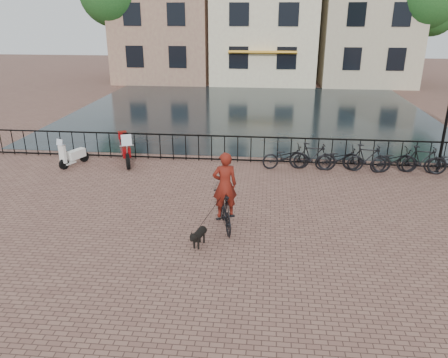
# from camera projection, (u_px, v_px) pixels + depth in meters

# --- Properties ---
(ground) EXTENTS (100.00, 100.00, 0.00)m
(ground) POSITION_uv_depth(u_px,v_px,m) (209.00, 282.00, 9.27)
(ground) COLOR brown
(ground) RESTS_ON ground
(canal_water) EXTENTS (20.00, 20.00, 0.00)m
(canal_water) POSITION_uv_depth(u_px,v_px,m) (250.00, 111.00, 25.33)
(canal_water) COLOR black
(canal_water) RESTS_ON ground
(railing) EXTENTS (20.00, 0.05, 1.02)m
(railing) POSITION_uv_depth(u_px,v_px,m) (238.00, 149.00, 16.52)
(railing) COLOR black
(railing) RESTS_ON ground
(canal_house_mid) EXTENTS (8.00, 9.50, 11.80)m
(canal_house_mid) POSITION_uv_depth(u_px,v_px,m) (265.00, 5.00, 34.96)
(canal_house_mid) COLOR beige
(canal_house_mid) RESTS_ON ground
(cyclist) EXTENTS (0.96, 1.85, 2.44)m
(cyclist) POSITION_uv_depth(u_px,v_px,m) (225.00, 195.00, 11.29)
(cyclist) COLOR black
(cyclist) RESTS_ON ground
(dog) EXTENTS (0.43, 0.78, 0.50)m
(dog) POSITION_uv_depth(u_px,v_px,m) (199.00, 236.00, 10.63)
(dog) COLOR black
(dog) RESTS_ON ground
(motorcycle) EXTENTS (1.18, 1.91, 1.35)m
(motorcycle) POSITION_uv_depth(u_px,v_px,m) (125.00, 146.00, 16.32)
(motorcycle) COLOR maroon
(motorcycle) RESTS_ON ground
(scooter) EXTENTS (0.82, 1.30, 1.17)m
(scooter) POSITION_uv_depth(u_px,v_px,m) (73.00, 150.00, 16.10)
(scooter) COLOR white
(scooter) RESTS_ON ground
(parked_bike_0) EXTENTS (1.79, 0.86, 0.90)m
(parked_bike_0) POSITION_uv_depth(u_px,v_px,m) (286.00, 157.00, 15.80)
(parked_bike_0) COLOR black
(parked_bike_0) RESTS_ON ground
(parked_bike_1) EXTENTS (1.70, 0.61, 1.00)m
(parked_bike_1) POSITION_uv_depth(u_px,v_px,m) (313.00, 156.00, 15.69)
(parked_bike_1) COLOR black
(parked_bike_1) RESTS_ON ground
(parked_bike_2) EXTENTS (1.73, 0.64, 0.90)m
(parked_bike_2) POSITION_uv_depth(u_px,v_px,m) (339.00, 159.00, 15.62)
(parked_bike_2) COLOR black
(parked_bike_2) RESTS_ON ground
(parked_bike_3) EXTENTS (1.71, 0.69, 1.00)m
(parked_bike_3) POSITION_uv_depth(u_px,v_px,m) (367.00, 158.00, 15.51)
(parked_bike_3) COLOR black
(parked_bike_3) RESTS_ON ground
(parked_bike_4) EXTENTS (1.79, 0.85, 0.90)m
(parked_bike_4) POSITION_uv_depth(u_px,v_px,m) (394.00, 160.00, 15.43)
(parked_bike_4) COLOR black
(parked_bike_4) RESTS_ON ground
(parked_bike_5) EXTENTS (1.71, 0.69, 1.00)m
(parked_bike_5) POSITION_uv_depth(u_px,v_px,m) (422.00, 160.00, 15.32)
(parked_bike_5) COLOR black
(parked_bike_5) RESTS_ON ground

